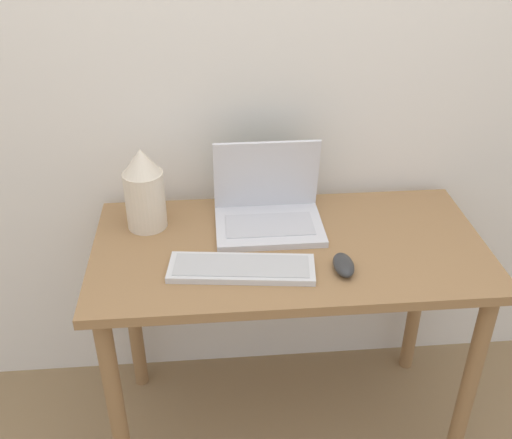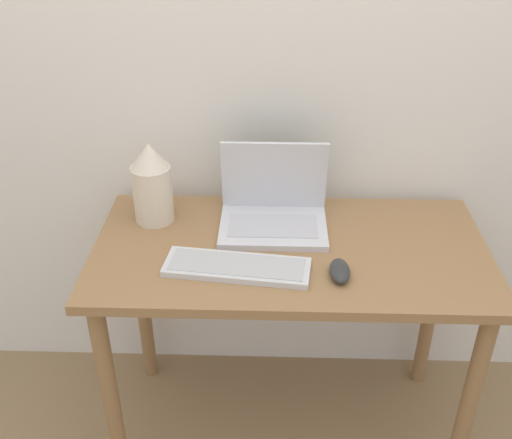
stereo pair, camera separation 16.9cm
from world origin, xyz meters
TOP-DOWN VIEW (x-y plane):
  - wall_back at (0.00, 0.65)m, footprint 6.00×0.05m
  - desk at (0.00, 0.29)m, footprint 1.16×0.59m
  - laptop at (-0.05, 0.42)m, footprint 0.33×0.24m
  - keyboard at (-0.15, 0.17)m, footprint 0.41×0.17m
  - mouse at (0.13, 0.15)m, footprint 0.06×0.11m
  - vase at (-0.42, 0.44)m, footprint 0.12×0.12m

SIDE VIEW (x-z plane):
  - desk at x=0.00m, z-range 0.27..1.03m
  - keyboard at x=-0.15m, z-range 0.77..0.79m
  - mouse at x=0.13m, z-range 0.77..0.80m
  - laptop at x=-0.05m, z-range 0.69..0.95m
  - vase at x=-0.42m, z-range 0.76..1.02m
  - wall_back at x=0.00m, z-range 0.00..2.50m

